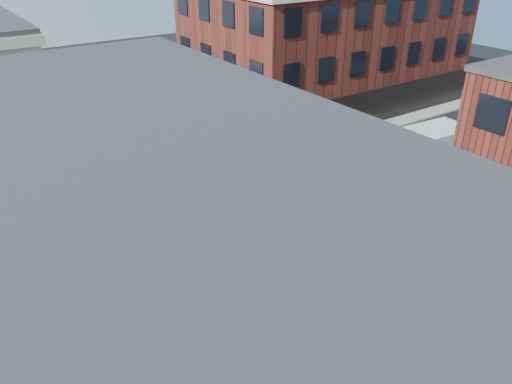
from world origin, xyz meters
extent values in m
plane|color=black|center=(0.00, 0.00, 0.00)|extent=(120.00, 120.00, 0.00)
cube|color=gray|center=(21.00, 21.00, 0.07)|extent=(30.00, 30.00, 0.15)
cube|color=#411710|center=(20.50, 16.00, 6.00)|extent=(25.00, 16.00, 12.00)
cylinder|color=black|center=(7.50, 10.00, 0.89)|extent=(0.18, 0.18, 1.47)
cylinder|color=black|center=(7.50, 10.00, 1.62)|extent=(0.12, 0.12, 1.47)
sphere|color=#143E11|center=(7.50, 10.00, 3.30)|extent=(2.69, 2.69, 2.69)
sphere|color=#143E11|center=(7.75, 9.90, 2.75)|extent=(1.85, 1.85, 1.85)
cylinder|color=black|center=(7.50, 16.00, 0.81)|extent=(0.18, 0.18, 1.33)
cylinder|color=black|center=(7.50, 16.00, 1.48)|extent=(0.12, 0.12, 1.33)
sphere|color=#143E11|center=(7.50, 16.00, 3.00)|extent=(2.43, 2.43, 2.43)
sphere|color=#143E11|center=(7.75, 15.90, 2.51)|extent=(1.67, 1.67, 1.67)
cylinder|color=black|center=(-6.80, -6.80, 2.30)|extent=(0.12, 0.12, 4.60)
cylinder|color=black|center=(-6.80, -6.80, 0.30)|extent=(0.28, 0.28, 0.30)
cube|color=#053819|center=(-6.25, -6.80, 3.15)|extent=(1.10, 0.03, 0.22)
cube|color=#053819|center=(-6.80, -6.25, 3.40)|extent=(0.03, 1.10, 0.22)
imported|color=black|center=(-6.45, -6.70, 3.90)|extent=(0.22, 0.18, 1.10)
imported|color=black|center=(-6.90, -6.45, 3.90)|extent=(0.18, 0.22, 1.10)
cube|color=silver|center=(13.35, -2.58, 2.34)|extent=(6.63, 3.23, 3.45)
cube|color=maroon|center=(13.25, -3.99, 2.34)|extent=(2.44, 0.21, 0.78)
cube|color=maroon|center=(13.45, -1.18, 2.34)|extent=(2.44, 0.21, 0.78)
cube|color=#A6A6A9|center=(9.13, -2.29, 1.72)|extent=(2.41, 2.82, 2.22)
cube|color=black|center=(8.08, -2.21, 2.11)|extent=(0.26, 2.12, 1.00)
cube|color=black|center=(12.02, -2.49, 0.56)|extent=(8.95, 1.74, 0.28)
cylinder|color=black|center=(9.05, -3.45, 0.56)|extent=(1.14, 0.47, 1.11)
cylinder|color=black|center=(9.21, -1.12, 0.56)|extent=(1.14, 0.47, 1.11)
cylinder|color=black|center=(13.04, -3.73, 0.56)|extent=(1.14, 0.47, 1.11)
cylinder|color=black|center=(13.21, -1.40, 0.56)|extent=(1.14, 0.47, 1.11)
cylinder|color=black|center=(15.71, -3.92, 0.56)|extent=(1.14, 0.47, 1.11)
cylinder|color=black|center=(15.87, -1.59, 0.56)|extent=(1.14, 0.47, 1.11)
cube|color=#FF3B0B|center=(-5.70, -5.70, 0.02)|extent=(0.43, 0.43, 0.04)
cone|color=#FF3B0B|center=(-5.70, -5.70, 0.33)|extent=(0.41, 0.41, 0.66)
cylinder|color=white|center=(-5.70, -5.70, 0.43)|extent=(0.26, 0.26, 0.08)
camera|label=1|loc=(-14.18, -22.12, 16.15)|focal=35.00mm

